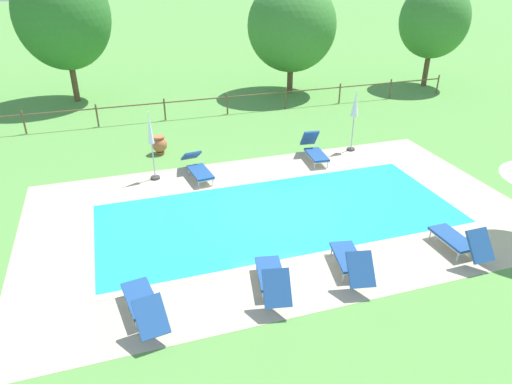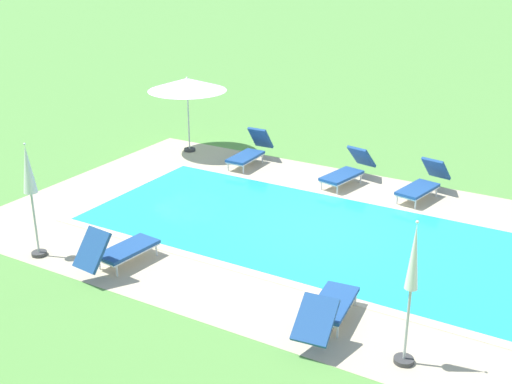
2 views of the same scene
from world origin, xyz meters
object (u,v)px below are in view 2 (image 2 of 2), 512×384
Objects in this scene: sun_lounger_north_near_steps at (250,151)px; patio_umbrella_open_foreground at (187,85)px; sun_lounger_north_mid at (348,170)px; patio_umbrella_closed_row_mid_west at (412,276)px; sun_lounger_south_near_corner at (118,250)px; sun_lounger_south_mid at (423,183)px; sun_lounger_north_far at (328,308)px; patio_umbrella_closed_row_west at (29,179)px.

patio_umbrella_open_foreground is (2.29, -0.14, 1.70)m from sun_lounger_north_near_steps.
sun_lounger_north_near_steps is 0.93× the size of sun_lounger_north_mid.
patio_umbrella_closed_row_mid_west is at bearing 134.90° from sun_lounger_north_near_steps.
patio_umbrella_closed_row_mid_west is at bearing 142.33° from patio_umbrella_open_foreground.
sun_lounger_north_mid is 7.13m from sun_lounger_south_near_corner.
patio_umbrella_open_foreground reaches higher than sun_lounger_south_near_corner.
sun_lounger_south_mid is 0.81× the size of patio_umbrella_closed_row_mid_west.
patio_umbrella_closed_row_mid_west is at bearing 167.46° from sun_lounger_north_far.
sun_lounger_north_far is 6.53m from patio_umbrella_closed_row_west.
sun_lounger_north_near_steps is at bearing -81.53° from sun_lounger_south_near_corner.
patio_umbrella_closed_row_mid_west is (-7.82, -0.28, -0.19)m from patio_umbrella_closed_row_west.
patio_umbrella_closed_row_mid_west is at bearing 119.28° from sun_lounger_north_mid.
patio_umbrella_closed_row_west reaches higher than patio_umbrella_open_foreground.
patio_umbrella_open_foreground is 0.97× the size of patio_umbrella_closed_row_west.
patio_umbrella_closed_row_mid_west reaches higher than sun_lounger_south_mid.
sun_lounger_south_mid is at bearing 179.53° from sun_lounger_north_near_steps.
sun_lounger_north_mid is at bearing -69.77° from sun_lounger_north_far.
sun_lounger_south_near_corner is 7.97m from patio_umbrella_open_foreground.
sun_lounger_south_near_corner is (-1.03, 6.89, 0.00)m from sun_lounger_north_near_steps.
patio_umbrella_closed_row_mid_west reaches higher than sun_lounger_north_far.
patio_umbrella_closed_row_mid_west is at bearing 104.77° from sun_lounger_south_mid.
sun_lounger_north_far is at bearing 138.85° from patio_umbrella_open_foreground.
sun_lounger_south_near_corner is 2.29m from patio_umbrella_closed_row_west.
sun_lounger_south_near_corner is 6.11m from patio_umbrella_closed_row_mid_west.
sun_lounger_north_near_steps reaches higher than sun_lounger_north_far.
sun_lounger_north_far is 4.55m from sun_lounger_south_near_corner.
patio_umbrella_closed_row_mid_west is (-9.33, 7.20, -0.56)m from patio_umbrella_open_foreground.
sun_lounger_south_mid is (0.39, -6.69, 0.02)m from sun_lounger_north_far.
patio_umbrella_closed_row_west is (1.82, 0.44, 1.33)m from sun_lounger_south_near_corner.
sun_lounger_north_far is at bearing 110.23° from sun_lounger_north_mid.
patio_umbrella_closed_row_west reaches higher than sun_lounger_north_mid.
sun_lounger_south_mid reaches higher than sun_lounger_north_mid.
sun_lounger_south_mid is (-4.16, -6.85, -0.01)m from sun_lounger_south_near_corner.
sun_lounger_south_near_corner is 0.77× the size of patio_umbrella_closed_row_mid_west.
sun_lounger_south_near_corner is (4.55, 0.16, 0.03)m from sun_lounger_north_far.
patio_umbrella_closed_row_mid_west is (-1.46, 0.32, 1.17)m from sun_lounger_north_far.
sun_lounger_north_mid is 5.69m from patio_umbrella_open_foreground.
patio_umbrella_open_foreground is at bearing -41.15° from sun_lounger_north_far.
sun_lounger_south_mid is at bearing 178.57° from patio_umbrella_open_foreground.
sun_lounger_south_mid is 7.67m from patio_umbrella_open_foreground.
sun_lounger_north_mid is 0.96× the size of sun_lounger_north_far.
patio_umbrella_open_foreground is at bearing -78.63° from patio_umbrella_closed_row_west.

